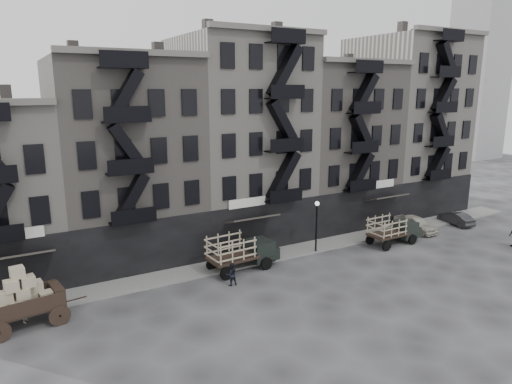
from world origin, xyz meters
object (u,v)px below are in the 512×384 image
horse (15,312)px  stake_truck_east (394,228)px  pedestrian_mid (231,274)px  stake_truck_west (242,249)px  car_east (415,224)px  car_far (456,218)px  wagon (21,293)px

horse → stake_truck_east: 28.50m
pedestrian_mid → stake_truck_west: bearing=-127.4°
car_east → car_far: size_ratio=1.16×
pedestrian_mid → stake_truck_east: bearing=-172.8°
horse → wagon: bearing=-134.1°
horse → wagon: 1.20m
horse → stake_truck_west: stake_truck_west is taller
stake_truck_east → pedestrian_mid: bearing=-178.9°
car_far → pedestrian_mid: (-25.24, -1.81, 0.18)m
stake_truck_west → stake_truck_east: bearing=-9.8°
stake_truck_east → pedestrian_mid: 15.68m
car_east → stake_truck_east: bearing=-161.2°
car_east → car_far: car_east is taller
stake_truck_west → car_far: stake_truck_west is taller
stake_truck_east → pedestrian_mid: size_ratio=3.17×
stake_truck_west → car_east: 18.17m
horse → pedestrian_mid: horse is taller
car_east → pedestrian_mid: (-20.04, -2.18, 0.05)m
wagon → car_far: (37.70, 0.98, -1.42)m
stake_truck_west → car_east: (18.15, 0.09, -0.81)m
stake_truck_west → wagon: bearing=-178.9°
wagon → stake_truck_east: 28.12m
stake_truck_east → pedestrian_mid: (-15.66, -0.68, -0.62)m
horse → car_east: size_ratio=0.50×
wagon → car_east: (32.50, 1.35, -1.29)m
stake_truck_east → car_east: size_ratio=1.16×
stake_truck_east → car_far: stake_truck_east is taller
car_far → horse: bearing=8.6°
pedestrian_mid → horse: bearing=0.2°
stake_truck_west → car_far: (23.35, -0.28, -0.93)m
car_far → wagon: bearing=8.9°
horse → stake_truck_east: size_ratio=0.43×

